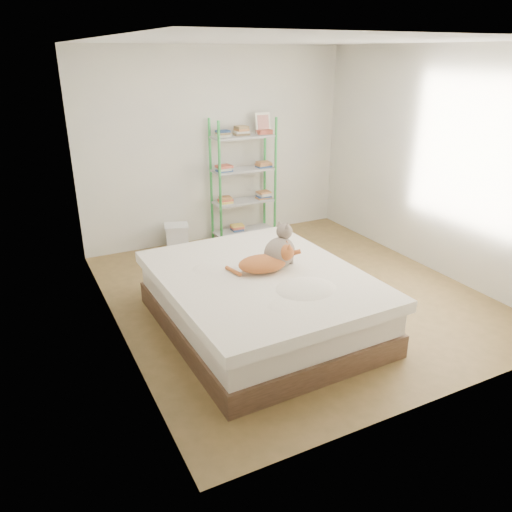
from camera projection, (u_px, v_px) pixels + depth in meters
room at (296, 179)px, 5.09m from camera, size 3.81×4.21×2.61m
bed at (261, 301)px, 4.80m from camera, size 1.84×2.27×0.57m
orange_cat at (262, 262)px, 4.69m from camera, size 0.60×0.42×0.22m
grey_cat at (280, 246)px, 4.77m from camera, size 0.47×0.44×0.43m
shelf_unit at (244, 177)px, 6.93m from camera, size 0.88×0.36×1.74m
cardboard_box at (256, 263)px, 5.92m from camera, size 0.62×0.63×0.43m
white_bin at (177, 237)px, 6.74m from camera, size 0.38×0.35×0.36m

